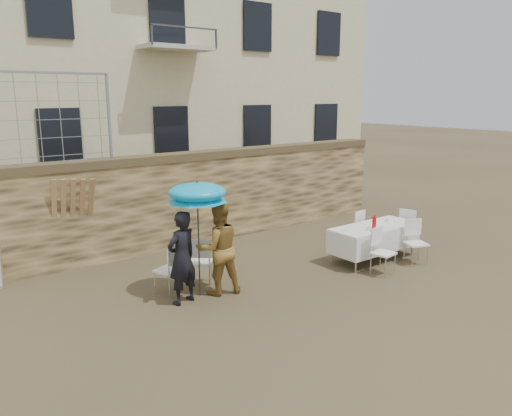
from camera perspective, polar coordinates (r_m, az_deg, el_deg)
ground at (r=8.45m, az=6.99°, el=-12.36°), size 80.00×80.00×0.00m
stone_wall at (r=12.01m, az=-9.61°, el=0.72°), size 13.00×0.50×2.20m
chain_link_fence at (r=10.73m, az=-24.55°, el=9.11°), size 3.20×0.06×1.80m
man_suit at (r=8.75m, az=-8.47°, el=-5.65°), size 0.68×0.53×1.66m
woman_dress at (r=9.10m, az=-4.32°, el=-4.59°), size 0.97×0.83×1.73m
umbrella at (r=8.76m, az=-6.71°, el=1.39°), size 1.07×1.07×1.97m
couple_chair_left at (r=9.33m, az=-10.03°, el=-6.80°), size 0.62×0.62×0.96m
couple_chair_right at (r=9.64m, az=-6.31°, el=-6.02°), size 0.67×0.67×0.96m
banquet_table at (r=11.27m, az=13.38°, el=-2.19°), size 2.10×0.85×0.78m
soda_bottle at (r=10.98m, az=13.36°, el=-1.64°), size 0.09×0.09×0.26m
table_chair_front_left at (r=10.44m, az=14.36°, el=-4.88°), size 0.54×0.54×0.96m
table_chair_front_right at (r=11.29m, az=17.88°, el=-3.77°), size 0.63×0.63×0.96m
table_chair_back at (r=11.98m, az=11.00°, el=-2.42°), size 0.54×0.54×0.96m
table_chair_side at (r=12.47m, az=17.10°, el=-2.16°), size 0.60×0.60×0.96m
wood_planks at (r=10.98m, az=-20.54°, el=-1.61°), size 0.70×0.20×2.00m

